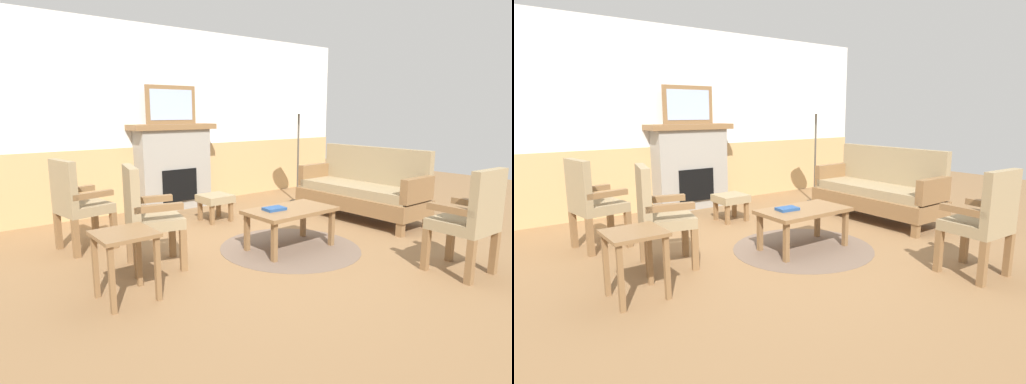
# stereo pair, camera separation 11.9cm
# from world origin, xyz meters

# --- Properties ---
(ground_plane) EXTENTS (14.00, 14.00, 0.00)m
(ground_plane) POSITION_xyz_m (0.00, 0.00, 0.00)
(ground_plane) COLOR olive
(wall_back) EXTENTS (7.20, 0.14, 2.70)m
(wall_back) POSITION_xyz_m (0.00, 2.60, 1.31)
(wall_back) COLOR white
(wall_back) RESTS_ON ground_plane
(fireplace) EXTENTS (1.30, 0.44, 1.28)m
(fireplace) POSITION_xyz_m (0.00, 2.35, 0.65)
(fireplace) COLOR gray
(fireplace) RESTS_ON ground_plane
(framed_picture) EXTENTS (0.80, 0.04, 0.56)m
(framed_picture) POSITION_xyz_m (0.00, 2.35, 1.56)
(framed_picture) COLOR brown
(framed_picture) RESTS_ON fireplace
(couch) EXTENTS (0.70, 1.80, 0.98)m
(couch) POSITION_xyz_m (1.73, 0.16, 0.40)
(couch) COLOR brown
(couch) RESTS_ON ground_plane
(coffee_table) EXTENTS (0.96, 0.56, 0.44)m
(coffee_table) POSITION_xyz_m (0.05, -0.17, 0.39)
(coffee_table) COLOR brown
(coffee_table) RESTS_ON ground_plane
(round_rug) EXTENTS (1.52, 1.52, 0.01)m
(round_rug) POSITION_xyz_m (0.05, -0.17, 0.00)
(round_rug) COLOR brown
(round_rug) RESTS_ON ground_plane
(book_on_table) EXTENTS (0.24, 0.17, 0.03)m
(book_on_table) POSITION_xyz_m (-0.13, -0.12, 0.46)
(book_on_table) COLOR navy
(book_on_table) RESTS_ON coffee_table
(footstool) EXTENTS (0.40, 0.40, 0.36)m
(footstool) POSITION_xyz_m (0.07, 1.31, 0.28)
(footstool) COLOR brown
(footstool) RESTS_ON ground_plane
(armchair_near_fireplace) EXTENTS (0.58, 0.58, 0.98)m
(armchair_near_fireplace) POSITION_xyz_m (-1.40, 0.24, 0.54)
(armchair_near_fireplace) COLOR brown
(armchair_near_fireplace) RESTS_ON ground_plane
(armchair_by_window_left) EXTENTS (0.55, 0.55, 0.98)m
(armchair_by_window_left) POSITION_xyz_m (-1.74, 1.19, 0.54)
(armchair_by_window_left) COLOR brown
(armchair_by_window_left) RESTS_ON ground_plane
(armchair_front_left) EXTENTS (0.50, 0.50, 0.98)m
(armchair_front_left) POSITION_xyz_m (0.80, -1.73, 0.54)
(armchair_front_left) COLOR brown
(armchair_front_left) RESTS_ON ground_plane
(side_table) EXTENTS (0.44, 0.44, 0.55)m
(side_table) POSITION_xyz_m (-1.82, -0.29, 0.43)
(side_table) COLOR brown
(side_table) RESTS_ON ground_plane
(floor_lamp_by_couch) EXTENTS (0.36, 0.36, 1.68)m
(floor_lamp_by_couch) POSITION_xyz_m (1.75, 1.46, 1.45)
(floor_lamp_by_couch) COLOR #332D28
(floor_lamp_by_couch) RESTS_ON ground_plane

